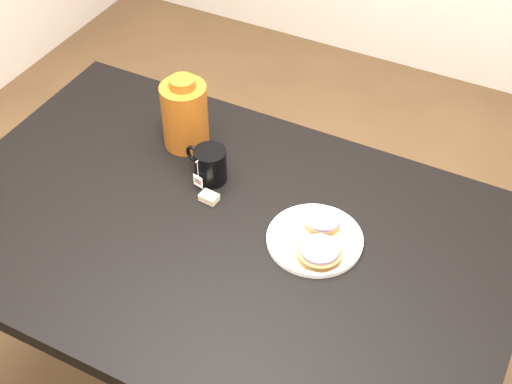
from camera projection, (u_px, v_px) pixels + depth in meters
table at (222, 252)px, 1.76m from camera, size 1.40×0.90×0.75m
plate at (315, 239)px, 1.67m from camera, size 0.23×0.23×0.02m
bagel_back at (323, 221)px, 1.69m from camera, size 0.12×0.12×0.03m
bagel_front at (319, 252)px, 1.62m from camera, size 0.14×0.14×0.03m
mug at (210, 165)px, 1.80m from camera, size 0.13×0.10×0.09m
teabag_pouch at (209, 197)px, 1.77m from camera, size 0.05×0.04×0.02m
bagel_package at (185, 114)px, 1.87m from camera, size 0.13×0.13×0.21m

